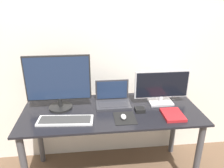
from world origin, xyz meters
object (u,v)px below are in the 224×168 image
(monitor_right, at_px, (162,87))
(power_brick, at_px, (140,110))
(mouse, at_px, (123,117))
(keyboard, at_px, (65,120))
(laptop, at_px, (113,98))
(monitor_left, at_px, (58,82))
(book, at_px, (173,115))

(monitor_right, height_order, power_brick, monitor_right)
(mouse, bearing_deg, power_brick, 34.59)
(keyboard, xyz_separation_m, power_brick, (0.65, 0.09, 0.01))
(laptop, distance_m, power_brick, 0.29)
(monitor_right, relative_size, power_brick, 6.13)
(monitor_left, distance_m, book, 1.03)
(monitor_right, bearing_deg, keyboard, -164.93)
(monitor_left, bearing_deg, keyboard, -75.28)
(monitor_left, distance_m, monitor_right, 0.95)
(keyboard, bearing_deg, book, -0.80)
(monitor_right, bearing_deg, monitor_left, -180.00)
(monitor_right, xyz_separation_m, mouse, (-0.40, -0.26, -0.14))
(monitor_right, distance_m, power_brick, 0.31)
(monitor_right, distance_m, keyboard, 0.93)
(monitor_right, relative_size, keyboard, 1.11)
(monitor_right, relative_size, book, 2.29)
(mouse, distance_m, book, 0.43)
(monitor_right, height_order, laptop, monitor_right)
(monitor_left, bearing_deg, book, -14.41)
(mouse, bearing_deg, keyboard, 177.72)
(monitor_left, xyz_separation_m, keyboard, (0.06, -0.24, -0.25))
(mouse, height_order, power_brick, mouse)
(keyboard, height_order, power_brick, power_brick)
(mouse, bearing_deg, monitor_left, 154.74)
(monitor_left, bearing_deg, laptop, 4.77)
(mouse, relative_size, book, 0.32)
(laptop, relative_size, power_brick, 3.81)
(laptop, relative_size, book, 1.43)
(monitor_left, xyz_separation_m, laptop, (0.49, 0.04, -0.20))
(laptop, bearing_deg, book, -30.83)
(laptop, height_order, mouse, laptop)
(power_brick, bearing_deg, keyboard, -171.65)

